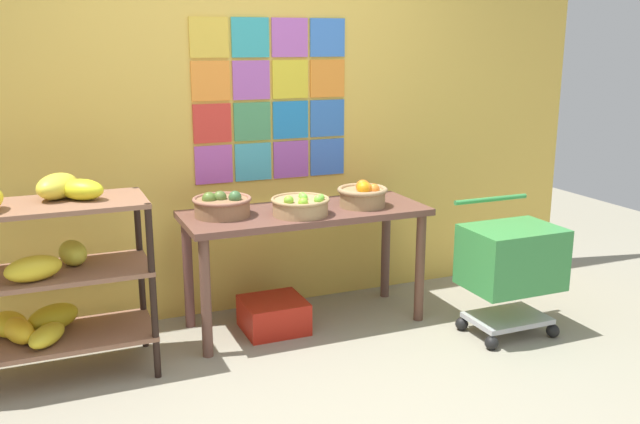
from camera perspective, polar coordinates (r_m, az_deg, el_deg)
name	(u,v)px	position (r m, az deg, el deg)	size (l,w,h in m)	color
ground	(344,421)	(3.38, 2.03, -16.84)	(9.11, 9.11, 0.00)	gray
back_wall_with_art	(242,110)	(4.42, -6.48, 8.39)	(5.01, 0.07, 2.62)	gold
banana_shelf_unit	(43,271)	(3.81, -21.86, -4.58)	(1.02, 0.50, 1.07)	black
display_table	(305,226)	(4.21, -1.23, -1.18)	(1.48, 0.58, 0.73)	brown
fruit_basket_back_left	(301,205)	(4.05, -1.61, 0.56)	(0.35, 0.35, 0.14)	#A78358
fruit_basket_centre	(363,195)	(4.27, 3.56, 1.45)	(0.31, 0.31, 0.17)	#9A7B50
fruit_basket_right	(222,205)	(4.07, -8.08, 0.57)	(0.34, 0.34, 0.15)	#8D6544
produce_crate_under_table	(274,315)	(4.29, -3.85, -8.46)	(0.37, 0.35, 0.20)	#B62113
shopping_cart	(511,262)	(4.26, 15.48, -3.97)	(0.54, 0.45, 0.80)	black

